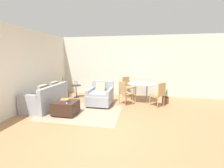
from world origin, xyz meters
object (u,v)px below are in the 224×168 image
at_px(couch, 47,99).
at_px(dining_table, 141,85).
at_px(tv_remote_primary, 62,101).
at_px(dining_chair_far_left, 127,85).
at_px(ottoman, 66,107).
at_px(dining_chair_near_right, 159,93).
at_px(tv_remote_secondary, 67,103).
at_px(book_stack, 65,100).
at_px(armchair, 100,96).
at_px(potted_plant, 64,92).
at_px(dining_chair_near_left, 124,92).
at_px(potted_plant_small, 165,99).
at_px(picture_frame, 76,83).
at_px(side_table, 76,89).

xyz_separation_m(couch, dining_table, (3.33, 1.44, 0.36)).
height_order(tv_remote_primary, dining_chair_far_left, dining_chair_far_left).
xyz_separation_m(ottoman, dining_chair_near_right, (2.98, 1.31, 0.28)).
relative_size(tv_remote_secondary, dining_chair_far_left, 0.16).
height_order(book_stack, dining_chair_far_left, dining_chair_far_left).
distance_m(couch, armchair, 1.91).
bearing_deg(armchair, dining_table, 27.43).
bearing_deg(dining_chair_far_left, ottoman, -123.50).
bearing_deg(couch, dining_chair_near_right, 11.44).
distance_m(ottoman, dining_chair_near_right, 3.27).
relative_size(potted_plant, dining_chair_near_left, 1.21).
relative_size(armchair, dining_chair_far_left, 1.06).
distance_m(book_stack, tv_remote_primary, 0.15).
distance_m(potted_plant, dining_chair_near_left, 2.85).
height_order(tv_remote_secondary, potted_plant_small, potted_plant_small).
bearing_deg(tv_remote_secondary, potted_plant, 119.94).
xyz_separation_m(armchair, dining_chair_far_left, (0.89, 1.43, 0.17)).
relative_size(tv_remote_secondary, dining_chair_near_left, 0.16).
bearing_deg(dining_chair_near_right, armchair, -175.86).
bearing_deg(ottoman, dining_chair_near_left, 37.46).
relative_size(tv_remote_secondary, picture_frame, 0.78).
bearing_deg(potted_plant_small, ottoman, -151.49).
distance_m(dining_chair_near_left, potted_plant_small, 1.67).
height_order(ottoman, tv_remote_secondary, tv_remote_secondary).
xyz_separation_m(tv_remote_secondary, potted_plant, (-1.19, 2.06, -0.19)).
distance_m(armchair, book_stack, 1.45).
height_order(couch, tv_remote_primary, couch).
height_order(armchair, potted_plant, potted_plant).
relative_size(tv_remote_secondary, dining_table, 0.12).
xyz_separation_m(book_stack, tv_remote_secondary, (0.12, -0.11, -0.04)).
bearing_deg(dining_chair_near_left, tv_remote_primary, -144.81).
xyz_separation_m(tv_remote_secondary, dining_chair_near_left, (1.59, 1.46, 0.08)).
relative_size(armchair, book_stack, 3.66).
bearing_deg(dining_chair_near_right, couch, -168.56).
height_order(couch, book_stack, couch).
height_order(tv_remote_primary, dining_chair_near_right, dining_chair_near_right).
height_order(potted_plant, dining_chair_far_left, potted_plant).
distance_m(armchair, ottoman, 1.42).
relative_size(tv_remote_primary, tv_remote_secondary, 0.98).
bearing_deg(potted_plant_small, couch, -163.35).
xyz_separation_m(dining_table, dining_chair_near_right, (0.64, -0.64, -0.14)).
xyz_separation_m(dining_chair_near_right, dining_chair_far_left, (-1.27, 1.27, 0.00)).
xyz_separation_m(tv_remote_secondary, dining_table, (2.22, 2.09, 0.23)).
bearing_deg(side_table, couch, -107.93).
height_order(tv_remote_primary, dining_table, dining_table).
bearing_deg(dining_chair_near_left, potted_plant_small, 16.74).
xyz_separation_m(book_stack, potted_plant, (-1.07, 1.95, -0.22)).
xyz_separation_m(tv_remote_primary, side_table, (-0.38, 1.94, -0.04)).
relative_size(ottoman, dining_table, 0.61).
height_order(armchair, dining_chair_near_left, dining_chair_near_left).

